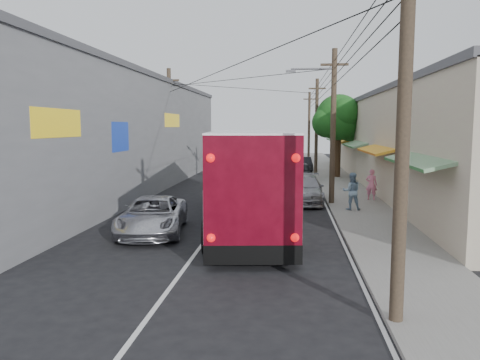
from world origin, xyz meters
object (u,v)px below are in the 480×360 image
object	(u,v)px
coach_bus	(246,176)
jeepney	(153,216)
pedestrian_far	(352,191)
parked_car_mid	(300,172)
parked_car_far	(304,164)
pedestrian_near	(371,184)
parked_suv	(304,189)

from	to	relation	value
coach_bus	jeepney	bearing A→B (deg)	-152.12
coach_bus	pedestrian_far	xyz separation A→B (m)	(4.77, 3.02, -1.00)
coach_bus	pedestrian_far	world-z (taller)	coach_bus
parked_car_mid	parked_car_far	distance (m)	8.24
parked_car_mid	pedestrian_far	bearing A→B (deg)	-81.95
pedestrian_near	pedestrian_far	distance (m)	3.56
parked_suv	pedestrian_far	bearing A→B (deg)	-49.37
parked_car_mid	pedestrian_far	distance (m)	12.67
parked_suv	parked_car_far	distance (m)	18.09
jeepney	parked_car_far	xyz separation A→B (m)	(6.49, 26.07, -0.05)
parked_car_far	pedestrian_near	distance (m)	17.75
jeepney	parked_car_mid	distance (m)	18.82
parked_suv	parked_car_mid	distance (m)	9.86
parked_car_far	coach_bus	bearing A→B (deg)	-101.18
jeepney	parked_car_mid	bearing A→B (deg)	63.75
jeepney	parked_suv	xyz separation A→B (m)	(5.99, 7.99, 0.03)
coach_bus	pedestrian_far	size ratio (longest dim) A/B	7.69
jeepney	pedestrian_near	xyz separation A→B (m)	(9.63, 8.61, 0.26)
coach_bus	jeepney	size ratio (longest dim) A/B	2.75
pedestrian_near	jeepney	bearing A→B (deg)	58.42
parked_car_far	pedestrian_far	xyz separation A→B (m)	(1.66, -20.71, 0.37)
parked_suv	parked_car_far	bearing A→B (deg)	89.63
parked_car_mid	parked_car_far	world-z (taller)	parked_car_mid
parked_car_mid	pedestrian_near	distance (m)	9.93
pedestrian_far	jeepney	bearing A→B (deg)	32.17
parked_suv	pedestrian_far	size ratio (longest dim) A/B	2.78
parked_car_mid	pedestrian_near	world-z (taller)	pedestrian_near
jeepney	parked_car_far	distance (m)	26.87
pedestrian_far	pedestrian_near	bearing A→B (deg)	-115.65
coach_bus	pedestrian_near	bearing A→B (deg)	38.27
coach_bus	pedestrian_far	bearing A→B (deg)	25.55
pedestrian_near	coach_bus	bearing A→B (deg)	61.71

